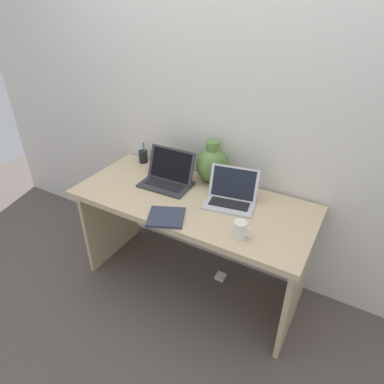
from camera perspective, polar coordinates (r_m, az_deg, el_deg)
name	(u,v)px	position (r m, az deg, el deg)	size (l,w,h in m)	color
ground_plane	(192,282)	(2.60, 0.00, -14.92)	(6.00, 6.00, 0.00)	#564C47
back_wall	(221,111)	(2.23, 4.88, 13.55)	(4.40, 0.04, 2.40)	silver
desk	(192,219)	(2.22, 0.00, -4.52)	(1.53, 0.66, 0.74)	#D1B78C
laptop_left	(168,175)	(2.27, -4.00, 2.85)	(0.34, 0.24, 0.23)	#333338
laptop_right	(232,194)	(2.08, 6.71, -0.36)	(0.34, 0.28, 0.21)	silver
green_vase	(212,164)	(2.28, 3.41, 4.73)	(0.22, 0.22, 0.29)	#5B843D
notebook_stack	(166,217)	(1.96, -4.41, -4.25)	(0.20, 0.20, 0.02)	#33384C
coffee_mug	(240,230)	(1.81, 8.20, -6.33)	(0.11, 0.07, 0.10)	white
pen_cup	(143,156)	(2.59, -8.25, 6.01)	(0.07, 0.07, 0.16)	black
power_brick	(221,277)	(2.62, 4.85, -14.07)	(0.07, 0.07, 0.03)	white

